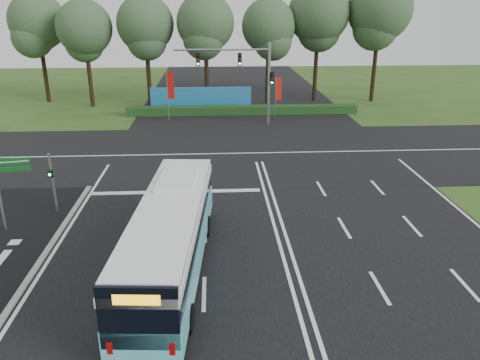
# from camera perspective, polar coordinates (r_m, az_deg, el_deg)

# --- Properties ---
(ground) EXTENTS (120.00, 120.00, 0.00)m
(ground) POSITION_cam_1_polar(r_m,az_deg,el_deg) (22.28, 4.33, -6.15)
(ground) COLOR #2D4E1A
(ground) RESTS_ON ground
(road_main) EXTENTS (20.00, 120.00, 0.04)m
(road_main) POSITION_cam_1_polar(r_m,az_deg,el_deg) (22.27, 4.34, -6.11)
(road_main) COLOR black
(road_main) RESTS_ON ground
(road_cross) EXTENTS (120.00, 14.00, 0.05)m
(road_cross) POSITION_cam_1_polar(r_m,az_deg,el_deg) (33.34, 1.68, 3.27)
(road_cross) COLOR black
(road_cross) RESTS_ON ground
(kerb_strip) EXTENTS (0.25, 18.00, 0.12)m
(kerb_strip) POSITION_cam_1_polar(r_m,az_deg,el_deg) (20.77, -23.74, -10.01)
(kerb_strip) COLOR gray
(kerb_strip) RESTS_ON ground
(city_bus) EXTENTS (3.19, 11.32, 3.21)m
(city_bus) POSITION_cam_1_polar(r_m,az_deg,el_deg) (18.43, -8.42, -6.81)
(city_bus) COLOR #61D4E0
(city_bus) RESTS_ON ground
(pedestrian_signal) EXTENTS (0.30, 0.41, 3.15)m
(pedestrian_signal) POSITION_cam_1_polar(r_m,az_deg,el_deg) (25.17, -21.91, -0.14)
(pedestrian_signal) COLOR gray
(pedestrian_signal) RESTS_ON ground
(street_sign) EXTENTS (1.57, 0.38, 4.09)m
(street_sign) POSITION_cam_1_polar(r_m,az_deg,el_deg) (23.79, -26.79, 0.09)
(street_sign) COLOR gray
(street_sign) RESTS_ON ground
(banner_flag_left) EXTENTS (0.64, 0.22, 4.48)m
(banner_flag_left) POSITION_cam_1_polar(r_m,az_deg,el_deg) (42.81, -8.54, 11.00)
(banner_flag_left) COLOR gray
(banner_flag_left) RESTS_ON ground
(banner_flag_mid) EXTENTS (0.57, 0.11, 3.84)m
(banner_flag_mid) POSITION_cam_1_polar(r_m,az_deg,el_deg) (43.28, 4.64, 10.74)
(banner_flag_mid) COLOR gray
(banner_flag_mid) RESTS_ON ground
(traffic_light_gantry) EXTENTS (8.41, 0.28, 7.00)m
(traffic_light_gantry) POSITION_cam_1_polar(r_m,az_deg,el_deg) (40.64, 1.00, 13.18)
(traffic_light_gantry) COLOR gray
(traffic_light_gantry) RESTS_ON ground
(hedge) EXTENTS (22.00, 1.20, 0.80)m
(hedge) POSITION_cam_1_polar(r_m,az_deg,el_deg) (45.30, 0.32, 8.51)
(hedge) COLOR #183A15
(hedge) RESTS_ON ground
(blue_hoarding) EXTENTS (10.00, 0.30, 2.20)m
(blue_hoarding) POSITION_cam_1_polar(r_m,az_deg,el_deg) (47.53, -4.77, 9.89)
(blue_hoarding) COLOR #1F72A9
(blue_hoarding) RESTS_ON ground
(eucalyptus_row) EXTENTS (41.19, 8.34, 12.68)m
(eucalyptus_row) POSITION_cam_1_polar(r_m,az_deg,el_deg) (49.88, -1.87, 18.97)
(eucalyptus_row) COLOR black
(eucalyptus_row) RESTS_ON ground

